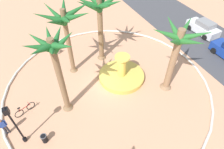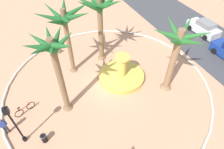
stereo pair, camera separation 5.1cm
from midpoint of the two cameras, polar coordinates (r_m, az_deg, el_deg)
The scene contains 14 objects.
ground_plane at distance 17.52m, azimuth -1.18°, elevation -2.92°, with size 80.00×80.00×0.00m, color tan.
plaza_curb at distance 17.44m, azimuth -1.18°, elevation -2.70°, with size 18.23×18.23×0.20m, color silver.
street_asphalt at distance 24.76m, azimuth 29.09°, elevation 7.02°, with size 48.00×8.00×0.03m, color #424247.
fountain at distance 17.87m, azimuth 2.96°, elevation -0.17°, with size 4.23×4.23×2.57m.
palm_tree_near_fountain at distance 15.13m, azimuth 19.00°, elevation 7.62°, with size 4.24×4.05×6.20m.
palm_tree_by_curb at distance 17.56m, azimuth -3.60°, elevation 18.41°, with size 4.26×4.20×6.73m.
palm_tree_mid_plaza at distance 16.16m, azimuth -13.84°, elevation 14.83°, with size 4.68×4.67×6.62m.
palm_tree_far_side at distance 12.50m, azimuth -16.83°, elevation 4.96°, with size 3.34×3.30×6.95m.
bench_east at distance 21.88m, azimuth -16.98°, elevation 7.32°, with size 1.66×1.15×1.00m.
lamppost at distance 13.81m, azimuth -27.25°, elevation -12.66°, with size 0.32×0.32×3.97m.
trash_bin at distance 14.80m, azimuth -19.58°, elevation -17.47°, with size 0.46×0.46×0.73m.
bicycle_red_frame at distance 16.76m, azimuth -24.53°, elevation -9.44°, with size 0.76×1.60×0.94m.
person_cyclist_helmet at distance 15.80m, azimuth -29.65°, elevation -13.13°, with size 0.25×0.52×1.70m.
parked_car_leftmost at distance 26.28m, azimuth 25.78°, elevation 12.49°, with size 4.10×2.11×1.67m.
Camera 2 is at (10.98, -4.56, 12.86)m, focal length 30.55 mm.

